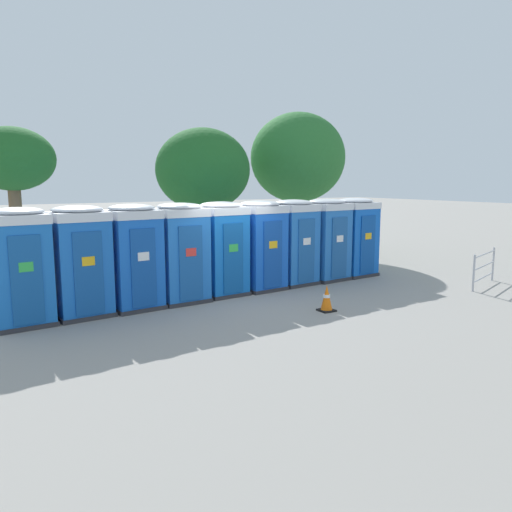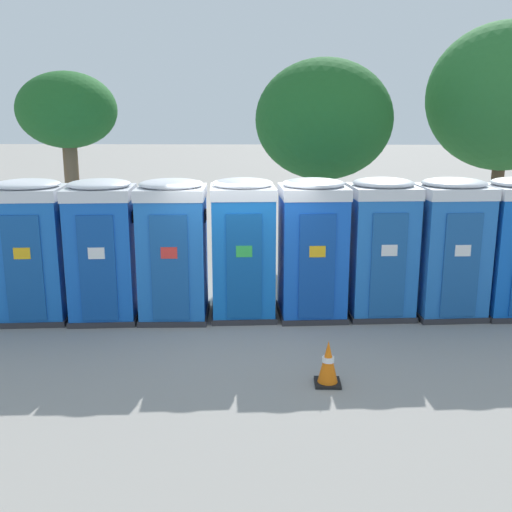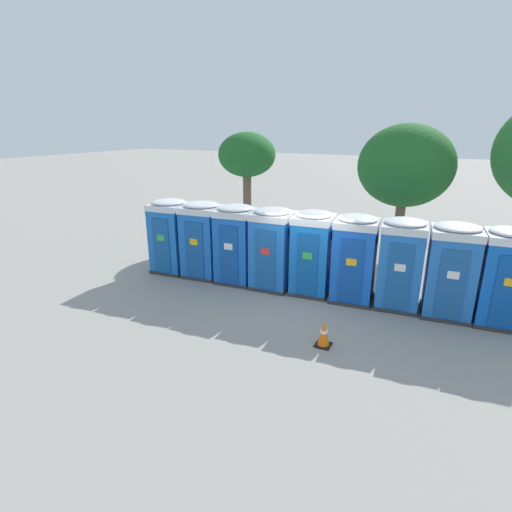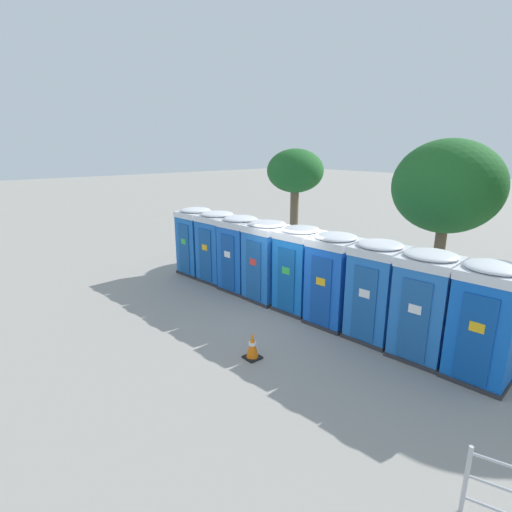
{
  "view_description": "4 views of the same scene",
  "coord_description": "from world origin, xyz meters",
  "px_view_note": "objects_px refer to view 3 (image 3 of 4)",
  "views": [
    {
      "loc": [
        -6.15,
        -11.71,
        3.09
      ],
      "look_at": [
        1.1,
        0.26,
        0.97
      ],
      "focal_mm": 35.0,
      "sensor_mm": 36.0,
      "label": 1
    },
    {
      "loc": [
        0.55,
        -10.35,
        3.68
      ],
      "look_at": [
        0.22,
        0.2,
        1.14
      ],
      "focal_mm": 42.0,
      "sensor_mm": 36.0,
      "label": 2
    },
    {
      "loc": [
        3.6,
        -10.7,
        4.9
      ],
      "look_at": [
        -1.82,
        0.05,
        0.95
      ],
      "focal_mm": 28.0,
      "sensor_mm": 36.0,
      "label": 3
    },
    {
      "loc": [
        7.67,
        -7.96,
        4.74
      ],
      "look_at": [
        -1.77,
        0.06,
        1.33
      ],
      "focal_mm": 28.0,
      "sensor_mm": 36.0,
      "label": 4
    }
  ],
  "objects_px": {
    "portapotty_5": "(354,258)",
    "portapotty_7": "(451,270)",
    "portapotty_1": "(203,239)",
    "portapotty_2": "(236,244)",
    "portapotty_3": "(272,248)",
    "portapotty_4": "(312,252)",
    "street_tree_1": "(405,166)",
    "portapotty_6": "(401,263)",
    "traffic_cone": "(324,334)",
    "street_tree_2": "(247,156)",
    "portapotty_0": "(171,236)",
    "portapotty_8": "(506,277)"
  },
  "relations": [
    {
      "from": "portapotty_0",
      "to": "portapotty_1",
      "type": "height_order",
      "value": "same"
    },
    {
      "from": "portapotty_2",
      "to": "street_tree_2",
      "type": "relative_size",
      "value": 0.55
    },
    {
      "from": "portapotty_3",
      "to": "portapotty_7",
      "type": "xyz_separation_m",
      "value": [
        5.02,
        0.33,
        -0.0
      ]
    },
    {
      "from": "portapotty_3",
      "to": "portapotty_6",
      "type": "relative_size",
      "value": 1.0
    },
    {
      "from": "portapotty_1",
      "to": "portapotty_4",
      "type": "xyz_separation_m",
      "value": [
        3.76,
        0.26,
        0.0
      ]
    },
    {
      "from": "portapotty_3",
      "to": "portapotty_4",
      "type": "height_order",
      "value": "same"
    },
    {
      "from": "portapotty_0",
      "to": "portapotty_1",
      "type": "bearing_deg",
      "value": 4.71
    },
    {
      "from": "portapotty_0",
      "to": "portapotty_8",
      "type": "relative_size",
      "value": 1.0
    },
    {
      "from": "portapotty_5",
      "to": "portapotty_7",
      "type": "distance_m",
      "value": 2.51
    },
    {
      "from": "portapotty_1",
      "to": "portapotty_0",
      "type": "bearing_deg",
      "value": -175.29
    },
    {
      "from": "portapotty_8",
      "to": "portapotty_1",
      "type": "bearing_deg",
      "value": -176.61
    },
    {
      "from": "portapotty_3",
      "to": "portapotty_2",
      "type": "bearing_deg",
      "value": -176.86
    },
    {
      "from": "street_tree_2",
      "to": "traffic_cone",
      "type": "distance_m",
      "value": 9.96
    },
    {
      "from": "portapotty_2",
      "to": "street_tree_2",
      "type": "distance_m",
      "value": 5.61
    },
    {
      "from": "portapotty_2",
      "to": "portapotty_5",
      "type": "bearing_deg",
      "value": 3.7
    },
    {
      "from": "portapotty_6",
      "to": "street_tree_2",
      "type": "height_order",
      "value": "street_tree_2"
    },
    {
      "from": "portapotty_4",
      "to": "portapotty_6",
      "type": "relative_size",
      "value": 1.0
    },
    {
      "from": "portapotty_6",
      "to": "traffic_cone",
      "type": "relative_size",
      "value": 3.97
    },
    {
      "from": "portapotty_2",
      "to": "portapotty_5",
      "type": "distance_m",
      "value": 3.77
    },
    {
      "from": "portapotty_1",
      "to": "portapotty_5",
      "type": "xyz_separation_m",
      "value": [
        5.02,
        0.29,
        0.0
      ]
    },
    {
      "from": "portapotty_0",
      "to": "portapotty_1",
      "type": "xyz_separation_m",
      "value": [
        1.25,
        0.1,
        -0.0
      ]
    },
    {
      "from": "portapotty_7",
      "to": "portapotty_8",
      "type": "distance_m",
      "value": 1.26
    },
    {
      "from": "portapotty_6",
      "to": "street_tree_1",
      "type": "relative_size",
      "value": 0.51
    },
    {
      "from": "street_tree_1",
      "to": "portapotty_2",
      "type": "bearing_deg",
      "value": -130.0
    },
    {
      "from": "portapotty_1",
      "to": "portapotty_6",
      "type": "xyz_separation_m",
      "value": [
        6.27,
        0.42,
        0.0
      ]
    },
    {
      "from": "portapotty_8",
      "to": "traffic_cone",
      "type": "relative_size",
      "value": 3.97
    },
    {
      "from": "portapotty_4",
      "to": "portapotty_7",
      "type": "xyz_separation_m",
      "value": [
        3.77,
        0.18,
        -0.0
      ]
    },
    {
      "from": "portapotty_3",
      "to": "street_tree_1",
      "type": "relative_size",
      "value": 0.51
    },
    {
      "from": "portapotty_8",
      "to": "street_tree_2",
      "type": "relative_size",
      "value": 0.55
    },
    {
      "from": "portapotty_3",
      "to": "portapotty_5",
      "type": "bearing_deg",
      "value": 3.98
    },
    {
      "from": "portapotty_1",
      "to": "portapotty_2",
      "type": "bearing_deg",
      "value": 2.23
    },
    {
      "from": "street_tree_2",
      "to": "portapotty_4",
      "type": "bearing_deg",
      "value": -44.21
    },
    {
      "from": "portapotty_0",
      "to": "street_tree_2",
      "type": "xyz_separation_m",
      "value": [
        0.45,
        4.8,
        2.36
      ]
    },
    {
      "from": "portapotty_7",
      "to": "portapotty_6",
      "type": "bearing_deg",
      "value": -178.93
    },
    {
      "from": "portapotty_0",
      "to": "street_tree_1",
      "type": "bearing_deg",
      "value": 37.78
    },
    {
      "from": "portapotty_8",
      "to": "portapotty_5",
      "type": "bearing_deg",
      "value": -176.52
    },
    {
      "from": "portapotty_8",
      "to": "traffic_cone",
      "type": "bearing_deg",
      "value": -139.66
    },
    {
      "from": "portapotty_5",
      "to": "traffic_cone",
      "type": "relative_size",
      "value": 3.97
    },
    {
      "from": "portapotty_6",
      "to": "traffic_cone",
      "type": "bearing_deg",
      "value": -111.34
    },
    {
      "from": "portapotty_7",
      "to": "street_tree_2",
      "type": "height_order",
      "value": "street_tree_2"
    },
    {
      "from": "portapotty_6",
      "to": "traffic_cone",
      "type": "distance_m",
      "value": 3.41
    },
    {
      "from": "portapotty_0",
      "to": "traffic_cone",
      "type": "relative_size",
      "value": 3.97
    },
    {
      "from": "portapotty_7",
      "to": "portapotty_5",
      "type": "bearing_deg",
      "value": -176.56
    },
    {
      "from": "portapotty_3",
      "to": "portapotty_6",
      "type": "height_order",
      "value": "same"
    },
    {
      "from": "portapotty_6",
      "to": "portapotty_8",
      "type": "height_order",
      "value": "same"
    },
    {
      "from": "portapotty_7",
      "to": "street_tree_1",
      "type": "xyz_separation_m",
      "value": [
        -1.97,
        4.73,
        2.19
      ]
    },
    {
      "from": "portapotty_6",
      "to": "portapotty_7",
      "type": "xyz_separation_m",
      "value": [
        1.26,
        0.02,
        -0.0
      ]
    },
    {
      "from": "portapotty_7",
      "to": "traffic_cone",
      "type": "height_order",
      "value": "portapotty_7"
    },
    {
      "from": "traffic_cone",
      "to": "portapotty_5",
      "type": "bearing_deg",
      "value": 91.24
    },
    {
      "from": "portapotty_0",
      "to": "portapotty_6",
      "type": "distance_m",
      "value": 7.54
    }
  ]
}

